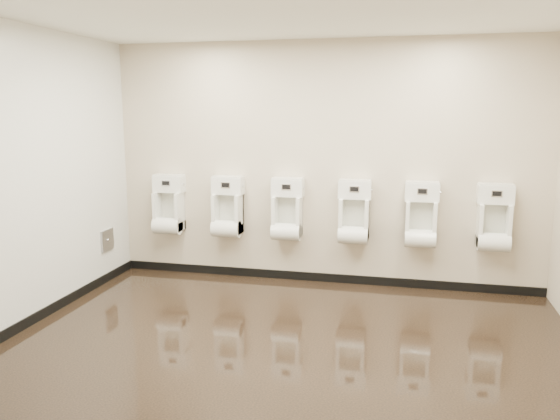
# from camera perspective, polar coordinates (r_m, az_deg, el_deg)

# --- Properties ---
(ground) EXTENTS (5.00, 3.50, 0.00)m
(ground) POSITION_cam_1_polar(r_m,az_deg,el_deg) (5.00, 1.18, -13.43)
(ground) COLOR black
(ground) RESTS_ON ground
(ceiling) EXTENTS (5.00, 3.50, 0.00)m
(ceiling) POSITION_cam_1_polar(r_m,az_deg,el_deg) (4.64, 1.32, 20.09)
(ceiling) COLOR white
(back_wall) EXTENTS (5.00, 0.02, 2.80)m
(back_wall) POSITION_cam_1_polar(r_m,az_deg,el_deg) (6.33, 4.46, 4.76)
(back_wall) COLOR beige
(back_wall) RESTS_ON ground
(front_wall) EXTENTS (5.00, 0.02, 2.80)m
(front_wall) POSITION_cam_1_polar(r_m,az_deg,el_deg) (2.95, -5.63, -1.82)
(front_wall) COLOR beige
(front_wall) RESTS_ON ground
(left_wall) EXTENTS (0.02, 3.50, 2.80)m
(left_wall) POSITION_cam_1_polar(r_m,az_deg,el_deg) (5.67, -24.39, 3.20)
(left_wall) COLOR beige
(left_wall) RESTS_ON ground
(tile_overlay_left) EXTENTS (0.01, 3.50, 2.80)m
(tile_overlay_left) POSITION_cam_1_polar(r_m,az_deg,el_deg) (5.67, -24.35, 3.20)
(tile_overlay_left) COLOR white
(tile_overlay_left) RESTS_ON ground
(skirting_back) EXTENTS (5.00, 0.02, 0.10)m
(skirting_back) POSITION_cam_1_polar(r_m,az_deg,el_deg) (6.59, 4.28, -7.02)
(skirting_back) COLOR black
(skirting_back) RESTS_ON ground
(skirting_left) EXTENTS (0.02, 3.50, 0.10)m
(skirting_left) POSITION_cam_1_polar(r_m,az_deg,el_deg) (5.96, -23.31, -9.76)
(skirting_left) COLOR black
(skirting_left) RESTS_ON ground
(access_panel) EXTENTS (0.04, 0.25, 0.25)m
(access_panel) POSITION_cam_1_polar(r_m,az_deg,el_deg) (6.79, -17.61, -3.01)
(access_panel) COLOR #9E9EA3
(access_panel) RESTS_ON left_wall
(urinal_0) EXTENTS (0.38, 0.28, 0.71)m
(urinal_0) POSITION_cam_1_polar(r_m,az_deg,el_deg) (6.82, -11.56, 0.13)
(urinal_0) COLOR white
(urinal_0) RESTS_ON back_wall
(urinal_1) EXTENTS (0.38, 0.28, 0.71)m
(urinal_1) POSITION_cam_1_polar(r_m,az_deg,el_deg) (6.54, -5.52, -0.13)
(urinal_1) COLOR white
(urinal_1) RESTS_ON back_wall
(urinal_2) EXTENTS (0.38, 0.28, 0.71)m
(urinal_2) POSITION_cam_1_polar(r_m,az_deg,el_deg) (6.35, 0.75, -0.40)
(urinal_2) COLOR white
(urinal_2) RESTS_ON back_wall
(urinal_3) EXTENTS (0.38, 0.28, 0.71)m
(urinal_3) POSITION_cam_1_polar(r_m,az_deg,el_deg) (6.24, 7.74, -0.69)
(urinal_3) COLOR white
(urinal_3) RESTS_ON back_wall
(urinal_4) EXTENTS (0.38, 0.28, 0.71)m
(urinal_4) POSITION_cam_1_polar(r_m,az_deg,el_deg) (6.22, 14.51, -0.97)
(urinal_4) COLOR white
(urinal_4) RESTS_ON back_wall
(urinal_5) EXTENTS (0.38, 0.28, 0.71)m
(urinal_5) POSITION_cam_1_polar(r_m,az_deg,el_deg) (6.29, 21.46, -1.24)
(urinal_5) COLOR white
(urinal_5) RESTS_ON back_wall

